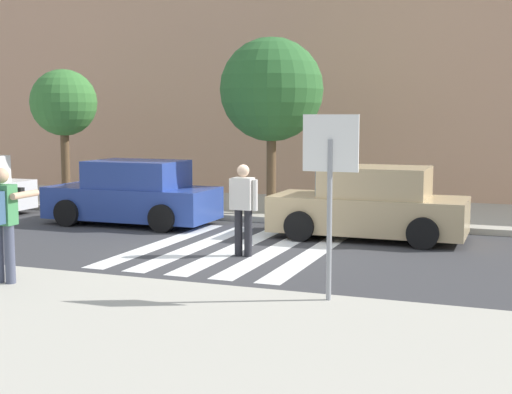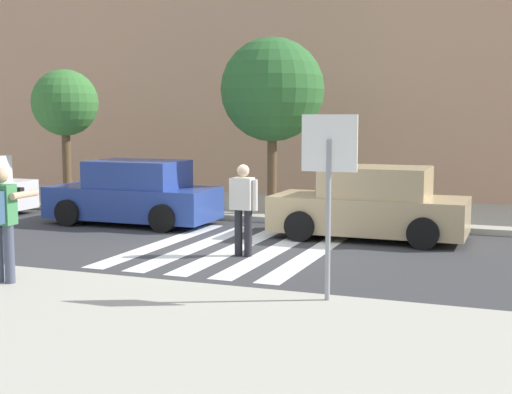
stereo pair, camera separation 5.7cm
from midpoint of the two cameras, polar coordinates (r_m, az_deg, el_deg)
The scene contains 16 objects.
ground_plane at distance 13.99m, azimuth -1.89°, elevation -4.29°, with size 120.00×120.00×0.00m, color #38383A.
sidewalk_near at distance 8.76m, azimuth -18.06°, elevation -10.80°, with size 60.00×6.00×0.14m, color #B2AD9E.
sidewalk_far at distance 19.58m, azimuth 4.91°, elevation -0.98°, with size 60.00×4.80×0.14m, color #B2AD9E.
building_facade_far at distance 23.71m, azimuth 7.97°, elevation 9.76°, with size 56.00×4.00×7.95m, color tan.
crosswalk_stripe_0 at distance 14.85m, azimuth -7.31°, elevation -3.69°, with size 0.44×5.20×0.01m, color silver.
crosswalk_stripe_1 at distance 14.49m, azimuth -4.51°, elevation -3.91°, with size 0.44×5.20×0.01m, color silver.
crosswalk_stripe_2 at distance 14.17m, azimuth -1.58°, elevation -4.13°, with size 0.44×5.20×0.01m, color silver.
crosswalk_stripe_3 at distance 13.89m, azimuth 1.48°, elevation -4.35°, with size 0.44×5.20×0.01m, color silver.
crosswalk_stripe_4 at distance 13.65m, azimuth 4.66°, elevation -4.57°, with size 0.44×5.20×0.01m, color silver.
stop_sign at distance 9.54m, azimuth 6.04°, elevation 2.49°, with size 0.76×0.08×2.51m.
photographer_with_backpack at distance 11.19m, azimuth -19.59°, elevation -1.36°, with size 0.60×0.86×1.72m.
pedestrian_crossing at distance 13.29m, azimuth -0.90°, elevation -0.61°, with size 0.58×0.26×1.72m.
parked_car_blue at distance 17.48m, azimuth -9.63°, elevation 0.21°, with size 4.10×1.92×1.55m.
parked_car_tan at distance 15.40m, azimuth 9.26°, elevation -0.64°, with size 4.10×1.92×1.55m.
street_tree_west at distance 20.83m, azimuth -14.97°, elevation 7.22°, with size 1.86×1.86×3.77m.
street_tree_center at distance 18.07m, azimuth 1.40°, elevation 8.55°, with size 2.61×2.61×4.44m.
Camera 2 is at (5.35, -12.66, 2.64)m, focal length 50.00 mm.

